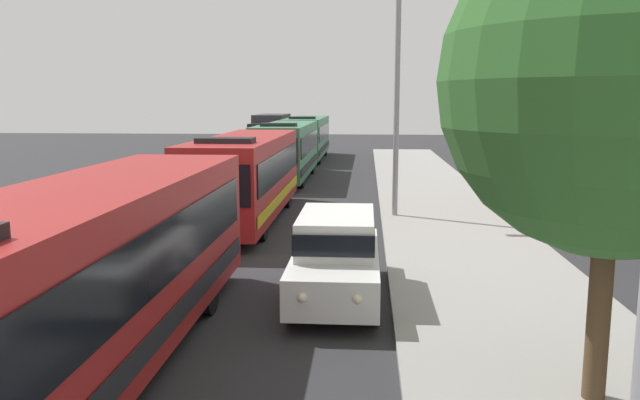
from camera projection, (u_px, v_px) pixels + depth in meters
bus_lead at (79, 279)px, 9.57m from camera, size 2.58×12.16×3.21m
bus_second_in_line at (246, 175)px, 22.75m from camera, size 2.58×10.58×3.21m
bus_middle at (287, 149)px, 34.41m from camera, size 2.58×10.45×3.21m
bus_fourth_in_line at (307, 136)px, 45.94m from camera, size 2.58×11.29×3.21m
white_suv at (336, 253)px, 13.92m from camera, size 1.86×4.97×1.90m
box_truck_oncoming at (271, 133)px, 50.18m from camera, size 2.35×7.55×3.15m
streetlamp_mid at (397, 67)px, 22.48m from camera, size 5.61×0.28×8.84m
roadside_tree at (616, 82)px, 8.37m from camera, size 4.72×4.72×6.83m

